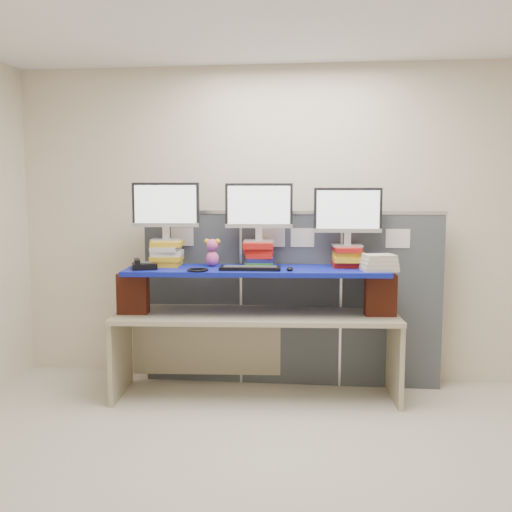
# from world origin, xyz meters

# --- Properties ---
(room) EXTENTS (5.00, 4.00, 2.80)m
(room) POSITION_xyz_m (0.00, 0.00, 1.40)
(room) COLOR #EFDEC5
(room) RESTS_ON ground
(cubicle_partition) EXTENTS (2.60, 0.06, 1.53)m
(cubicle_partition) POSITION_xyz_m (-0.00, 1.78, 0.77)
(cubicle_partition) COLOR #41464C
(cubicle_partition) RESTS_ON ground
(desk) EXTENTS (2.35, 0.84, 0.70)m
(desk) POSITION_xyz_m (-0.27, 1.44, 0.56)
(desk) COLOR tan
(desk) RESTS_ON ground
(brick_pier_left) EXTENTS (0.25, 0.15, 0.33)m
(brick_pier_left) POSITION_xyz_m (-1.26, 1.32, 0.87)
(brick_pier_left) COLOR maroon
(brick_pier_left) RESTS_ON desk
(brick_pier_right) EXTENTS (0.25, 0.15, 0.33)m
(brick_pier_right) POSITION_xyz_m (0.74, 1.47, 0.87)
(brick_pier_right) COLOR maroon
(brick_pier_right) RESTS_ON desk
(blue_board) EXTENTS (2.14, 0.68, 0.04)m
(blue_board) POSITION_xyz_m (-0.27, 1.44, 1.05)
(blue_board) COLOR navy
(blue_board) RESTS_ON brick_pier_left
(book_stack_left) EXTENTS (0.28, 0.32, 0.21)m
(book_stack_left) POSITION_xyz_m (-1.03, 1.51, 1.18)
(book_stack_left) COLOR gold
(book_stack_left) RESTS_ON blue_board
(book_stack_center) EXTENTS (0.27, 0.32, 0.20)m
(book_stack_center) POSITION_xyz_m (-0.25, 1.57, 1.18)
(book_stack_center) COLOR #238526
(book_stack_center) RESTS_ON blue_board
(book_stack_right) EXTENTS (0.26, 0.32, 0.17)m
(book_stack_right) POSITION_xyz_m (0.47, 1.61, 1.16)
(book_stack_right) COLOR #AD1613
(book_stack_right) RESTS_ON blue_board
(monitor_left) EXTENTS (0.56, 0.17, 0.48)m
(monitor_left) POSITION_xyz_m (-1.03, 1.51, 1.56)
(monitor_left) COLOR #B2B3B8
(monitor_left) RESTS_ON book_stack_left
(monitor_center) EXTENTS (0.56, 0.17, 0.48)m
(monitor_center) POSITION_xyz_m (-0.26, 1.56, 1.55)
(monitor_center) COLOR #B2B3B8
(monitor_center) RESTS_ON book_stack_center
(monitor_right) EXTENTS (0.56, 0.17, 0.48)m
(monitor_right) POSITION_xyz_m (0.47, 1.62, 1.51)
(monitor_right) COLOR #B2B3B8
(monitor_right) RESTS_ON book_stack_right
(keyboard) EXTENTS (0.49, 0.18, 0.03)m
(keyboard) POSITION_xyz_m (-0.30, 1.34, 1.09)
(keyboard) COLOR black
(keyboard) RESTS_ON blue_board
(mouse) EXTENTS (0.08, 0.11, 0.03)m
(mouse) POSITION_xyz_m (0.01, 1.32, 1.09)
(mouse) COLOR black
(mouse) RESTS_ON blue_board
(desk_phone) EXTENTS (0.24, 0.23, 0.08)m
(desk_phone) POSITION_xyz_m (-1.16, 1.29, 1.10)
(desk_phone) COLOR black
(desk_phone) RESTS_ON blue_board
(headset) EXTENTS (0.17, 0.17, 0.02)m
(headset) POSITION_xyz_m (-0.70, 1.23, 1.08)
(headset) COLOR black
(headset) RESTS_ON blue_board
(plush_toy) EXTENTS (0.14, 0.10, 0.23)m
(plush_toy) POSITION_xyz_m (-0.64, 1.52, 1.19)
(plush_toy) COLOR #D35090
(plush_toy) RESTS_ON blue_board
(binder_stack) EXTENTS (0.30, 0.26, 0.13)m
(binder_stack) POSITION_xyz_m (0.71, 1.41, 1.13)
(binder_stack) COLOR beige
(binder_stack) RESTS_ON blue_board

